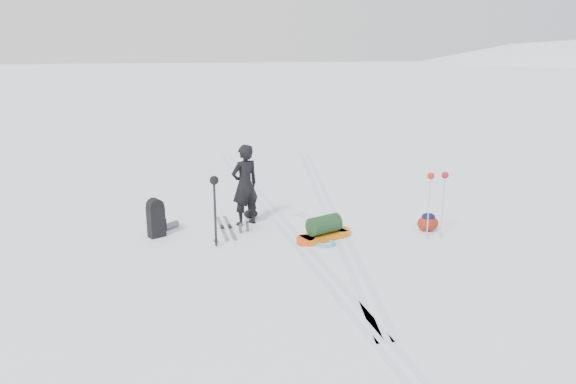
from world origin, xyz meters
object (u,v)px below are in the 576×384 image
ski_poles_black (214,189)px  pulk_sled (324,230)px  expedition_rucksack (158,218)px  skier (245,185)px

ski_poles_black → pulk_sled: bearing=23.0°
expedition_rucksack → ski_poles_black: bearing=-65.3°
expedition_rucksack → ski_poles_black: size_ratio=0.59×
pulk_sled → ski_poles_black: bearing=155.1°
expedition_rucksack → ski_poles_black: (1.21, -0.92, 0.85)m
skier → expedition_rucksack: bearing=-14.2°
skier → pulk_sled: skier is taller
pulk_sled → ski_poles_black: size_ratio=0.94×
skier → ski_poles_black: (-0.79, -1.33, 0.29)m
expedition_rucksack → ski_poles_black: 1.74m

